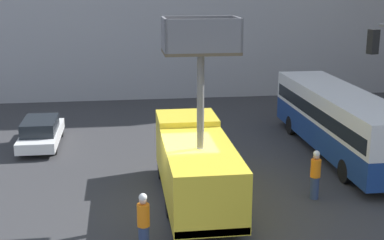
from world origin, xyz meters
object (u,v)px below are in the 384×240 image
at_px(road_worker_near_truck, 144,223).
at_px(parked_car_curbside, 41,132).
at_px(road_worker_directing, 315,175).
at_px(utility_truck, 195,161).
at_px(city_bus, 339,118).

bearing_deg(road_worker_near_truck, parked_car_curbside, -22.28).
bearing_deg(road_worker_directing, road_worker_near_truck, 159.15).
relative_size(utility_truck, road_worker_near_truck, 3.89).
height_order(road_worker_near_truck, road_worker_directing, road_worker_near_truck).
bearing_deg(parked_car_curbside, city_bus, -12.55).
distance_m(road_worker_near_truck, parked_car_curbside, 12.18).
bearing_deg(road_worker_near_truck, road_worker_directing, -107.63).
bearing_deg(utility_truck, road_worker_near_truck, -120.10).
relative_size(utility_truck, road_worker_directing, 3.93).
distance_m(city_bus, road_worker_near_truck, 12.55).
relative_size(road_worker_near_truck, road_worker_directing, 1.01).
bearing_deg(utility_truck, road_worker_directing, -4.00).
distance_m(city_bus, road_worker_directing, 5.80).
xyz_separation_m(utility_truck, parked_car_curbside, (-6.59, 7.74, -0.87)).
height_order(road_worker_near_truck, parked_car_curbside, road_worker_near_truck).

